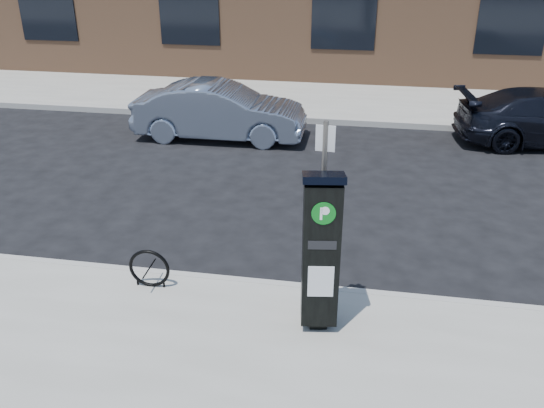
% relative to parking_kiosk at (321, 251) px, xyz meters
% --- Properties ---
extents(ground, '(120.00, 120.00, 0.00)m').
position_rel_parking_kiosk_xyz_m(ground, '(-0.58, 0.87, -1.22)').
color(ground, black).
rests_on(ground, ground).
extents(sidewalk_far, '(60.00, 12.00, 0.15)m').
position_rel_parking_kiosk_xyz_m(sidewalk_far, '(-0.58, 14.87, -1.14)').
color(sidewalk_far, gray).
rests_on(sidewalk_far, ground).
extents(curb_near, '(60.00, 0.12, 0.16)m').
position_rel_parking_kiosk_xyz_m(curb_near, '(-0.58, 0.85, -1.14)').
color(curb_near, '#9E9B93').
rests_on(curb_near, ground).
extents(curb_far, '(60.00, 0.12, 0.16)m').
position_rel_parking_kiosk_xyz_m(curb_far, '(-0.58, 8.89, -1.14)').
color(curb_far, '#9E9B93').
rests_on(curb_far, ground).
extents(parking_kiosk, '(0.53, 0.49, 2.09)m').
position_rel_parking_kiosk_xyz_m(parking_kiosk, '(0.00, 0.00, 0.00)').
color(parking_kiosk, black).
rests_on(parking_kiosk, sidewalk_near).
extents(sign_pole, '(0.23, 0.20, 2.56)m').
position_rel_parking_kiosk_xyz_m(sign_pole, '(-0.03, 0.31, 0.20)').
color(sign_pole, '#5C5651').
rests_on(sign_pole, sidewalk_near).
extents(bike_rack, '(0.58, 0.06, 0.58)m').
position_rel_parking_kiosk_xyz_m(bike_rack, '(-2.38, 0.47, -0.79)').
color(bike_rack, black).
rests_on(bike_rack, sidewalk_near).
extents(car_silver, '(4.16, 1.52, 1.36)m').
position_rel_parking_kiosk_xyz_m(car_silver, '(-3.16, 7.29, -0.54)').
color(car_silver, gray).
rests_on(car_silver, ground).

